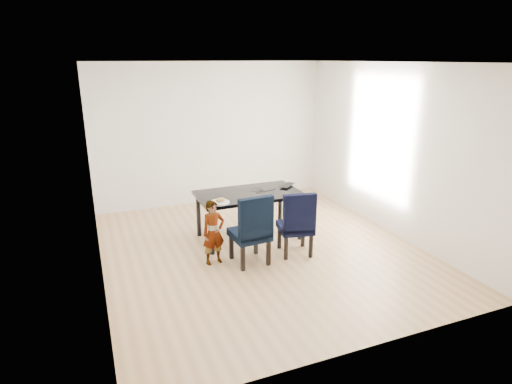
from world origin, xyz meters
name	(u,v)px	position (x,y,z in m)	size (l,w,h in m)	color
floor	(261,250)	(0.00, 0.00, -0.01)	(4.50, 5.00, 0.01)	tan
ceiling	(262,62)	(0.00, 0.00, 2.71)	(4.50, 5.00, 0.01)	white
wall_back	(211,134)	(0.00, 2.50, 1.35)	(4.50, 0.01, 2.70)	white
wall_front	(370,223)	(0.00, -2.50, 1.35)	(4.50, 0.01, 2.70)	white
wall_left	(91,178)	(-2.25, 0.00, 1.35)	(0.01, 5.00, 2.70)	white
wall_right	(391,150)	(2.25, 0.00, 1.35)	(0.01, 5.00, 2.70)	silver
dining_table	(249,215)	(0.00, 0.50, 0.38)	(1.60, 0.90, 0.75)	black
chair_left	(249,228)	(-0.30, -0.31, 0.51)	(0.49, 0.51, 1.02)	black
chair_right	(295,222)	(0.42, -0.28, 0.48)	(0.47, 0.48, 0.97)	black
child	(213,233)	(-0.77, -0.15, 0.46)	(0.33, 0.22, 0.92)	#E05612
plate	(220,202)	(-0.57, 0.20, 0.76)	(0.29, 0.29, 0.02)	silver
sandwich	(220,200)	(-0.55, 0.20, 0.80)	(0.15, 0.07, 0.06)	#B48540
laptop	(285,185)	(0.68, 0.63, 0.76)	(0.34, 0.22, 0.03)	black
cable_tangle	(260,192)	(0.18, 0.47, 0.75)	(0.15, 0.15, 0.01)	black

